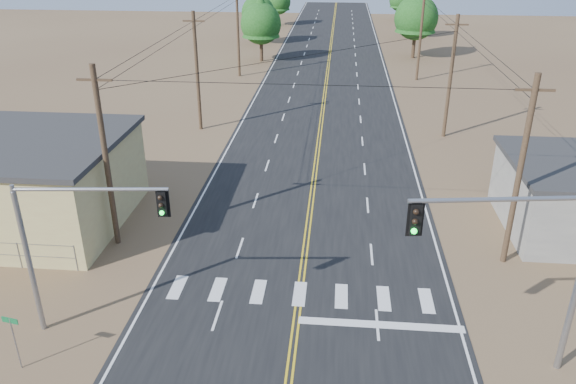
# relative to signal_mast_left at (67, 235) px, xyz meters

# --- Properties ---
(road) EXTENTS (15.00, 200.00, 0.02)m
(road) POSITION_rel_signal_mast_left_xyz_m (9.21, 25.41, -4.70)
(road) COLOR black
(road) RESTS_ON ground
(utility_pole_left_near) EXTENTS (1.80, 0.30, 10.00)m
(utility_pole_left_near) POSITION_rel_signal_mast_left_xyz_m (-1.29, 7.41, 0.41)
(utility_pole_left_near) COLOR #4C3826
(utility_pole_left_near) RESTS_ON ground
(utility_pole_left_mid) EXTENTS (1.80, 0.30, 10.00)m
(utility_pole_left_mid) POSITION_rel_signal_mast_left_xyz_m (-1.29, 27.41, 0.41)
(utility_pole_left_mid) COLOR #4C3826
(utility_pole_left_mid) RESTS_ON ground
(utility_pole_left_far) EXTENTS (1.80, 0.30, 10.00)m
(utility_pole_left_far) POSITION_rel_signal_mast_left_xyz_m (-1.29, 47.41, 0.41)
(utility_pole_left_far) COLOR #4C3826
(utility_pole_left_far) RESTS_ON ground
(utility_pole_right_near) EXTENTS (1.80, 0.30, 10.00)m
(utility_pole_right_near) POSITION_rel_signal_mast_left_xyz_m (19.71, 7.41, 0.41)
(utility_pole_right_near) COLOR #4C3826
(utility_pole_right_near) RESTS_ON ground
(utility_pole_right_mid) EXTENTS (1.80, 0.30, 10.00)m
(utility_pole_right_mid) POSITION_rel_signal_mast_left_xyz_m (19.71, 27.41, 0.41)
(utility_pole_right_mid) COLOR #4C3826
(utility_pole_right_mid) RESTS_ON ground
(utility_pole_right_far) EXTENTS (1.80, 0.30, 10.00)m
(utility_pole_right_far) POSITION_rel_signal_mast_left_xyz_m (19.71, 47.41, 0.41)
(utility_pole_right_far) COLOR #4C3826
(utility_pole_right_far) RESTS_ON ground
(signal_mast_left) EXTENTS (6.16, 0.82, 6.91)m
(signal_mast_left) POSITION_rel_signal_mast_left_xyz_m (0.00, 0.00, 0.00)
(signal_mast_left) COLOR gray
(signal_mast_left) RESTS_ON ground
(signal_mast_right) EXTENTS (6.78, 1.29, 7.74)m
(signal_mast_right) POSITION_rel_signal_mast_left_xyz_m (17.87, -0.87, 0.56)
(signal_mast_right) COLOR gray
(signal_mast_right) RESTS_ON ground
(street_sign) EXTENTS (0.72, 0.17, 2.44)m
(street_sign) POSITION_rel_signal_mast_left_xyz_m (-1.49, -2.59, -3.07)
(street_sign) COLOR gray
(street_sign) RESTS_ON ground
(tree_left_near) EXTENTS (5.32, 5.32, 8.87)m
(tree_left_near) POSITION_rel_signal_mast_left_xyz_m (0.21, 56.08, 0.72)
(tree_left_near) COLOR #3F2D1E
(tree_left_near) RESTS_ON ground
(tree_left_mid) EXTENTS (5.04, 5.04, 8.40)m
(tree_left_mid) POSITION_rel_signal_mast_left_xyz_m (-1.95, 68.70, 0.43)
(tree_left_mid) COLOR #3F2D1E
(tree_left_mid) RESTS_ON ground
(tree_right_near) EXTENTS (5.81, 5.81, 9.69)m
(tree_right_near) POSITION_rel_signal_mast_left_xyz_m (20.62, 60.08, 1.22)
(tree_right_near) COLOR #3F2D1E
(tree_right_near) RESTS_ON ground
(tree_right_mid) EXTENTS (4.53, 4.53, 7.56)m
(tree_right_mid) POSITION_rel_signal_mast_left_xyz_m (22.52, 76.92, -0.09)
(tree_right_mid) COLOR #3F2D1E
(tree_right_mid) RESTS_ON ground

